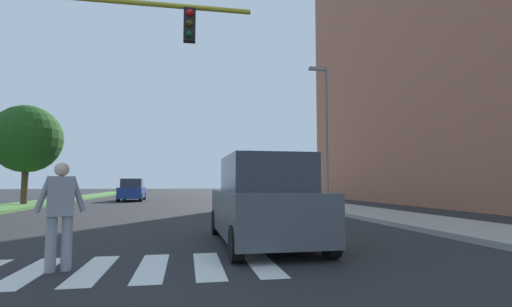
% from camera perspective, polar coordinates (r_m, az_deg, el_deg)
% --- Properties ---
extents(ground_plane, '(140.00, 140.00, 0.00)m').
position_cam_1_polar(ground_plane, '(28.58, -12.47, -7.13)').
color(ground_plane, '#262628').
extents(crosswalk, '(4.95, 2.20, 0.01)m').
position_cam_1_polar(crosswalk, '(6.67, -19.37, -16.00)').
color(crosswalk, silver).
rests_on(crosswalk, ground_plane).
extents(median_strip, '(2.75, 64.00, 0.15)m').
position_cam_1_polar(median_strip, '(28.15, -29.96, -6.52)').
color(median_strip, '#477A38').
rests_on(median_strip, ground_plane).
extents(tree_far, '(4.01, 4.01, 5.86)m').
position_cam_1_polar(tree_far, '(26.36, -31.26, 1.88)').
color(tree_far, '#4C3823').
rests_on(tree_far, median_strip).
extents(sidewalk_right, '(3.00, 64.00, 0.15)m').
position_cam_1_polar(sidewalk_right, '(27.71, 6.17, -7.14)').
color(sidewalk_right, '#9E9991').
rests_on(sidewalk_right, ground_plane).
extents(street_lamp_right, '(1.02, 0.24, 7.50)m').
position_cam_1_polar(street_lamp_right, '(20.74, 10.32, 4.54)').
color(street_lamp_right, slate).
rests_on(street_lamp_right, sidewalk_right).
extents(pedestrian_performer, '(0.73, 0.35, 1.69)m').
position_cam_1_polar(pedestrian_performer, '(6.72, -27.40, -7.66)').
color(pedestrian_performer, gray).
rests_on(pedestrian_performer, ground_plane).
extents(suv_crossing, '(2.03, 4.63, 1.97)m').
position_cam_1_polar(suv_crossing, '(8.58, 1.08, -7.38)').
color(suv_crossing, '#474C51').
rests_on(suv_crossing, ground_plane).
extents(sedan_midblock, '(1.93, 4.62, 1.71)m').
position_cam_1_polar(sedan_midblock, '(31.12, -18.15, -5.33)').
color(sedan_midblock, navy).
rests_on(sedan_midblock, ground_plane).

